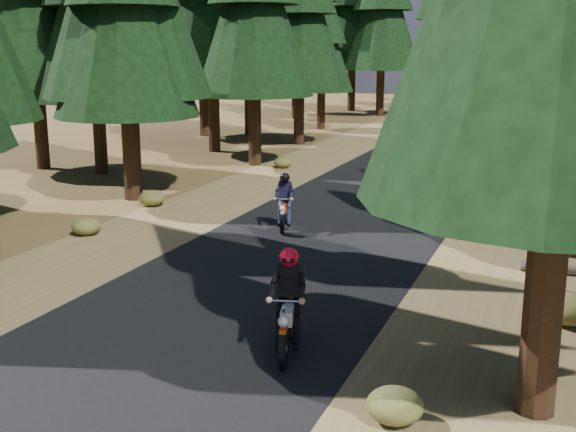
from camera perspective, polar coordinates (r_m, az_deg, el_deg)
The scene contains 7 objects.
ground at distance 15.27m, azimuth -2.07°, elevation -5.23°, with size 120.00×120.00×0.00m, color #483119.
road at distance 19.76m, azimuth 3.72°, elevation -0.91°, with size 6.00×100.00×0.01m, color black.
shoulder_l at distance 21.57m, azimuth -7.99°, elevation 0.19°, with size 3.20×100.00×0.01m, color brown.
shoulder_r at distance 18.93m, azimuth 17.11°, elevation -2.14°, with size 3.20×100.00×0.01m, color brown.
understory_shrubs at distance 19.19m, azimuth 11.45°, elevation -0.82°, with size 14.45×30.35×0.61m.
rider_lead at distance 11.70m, azimuth -0.00°, elevation -8.15°, with size 1.06×2.00×1.71m.
rider_follow at distance 19.46m, azimuth -0.29°, elevation 0.42°, with size 0.98×1.77×1.51m.
Camera 1 is at (5.81, -13.25, 4.86)m, focal length 45.00 mm.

